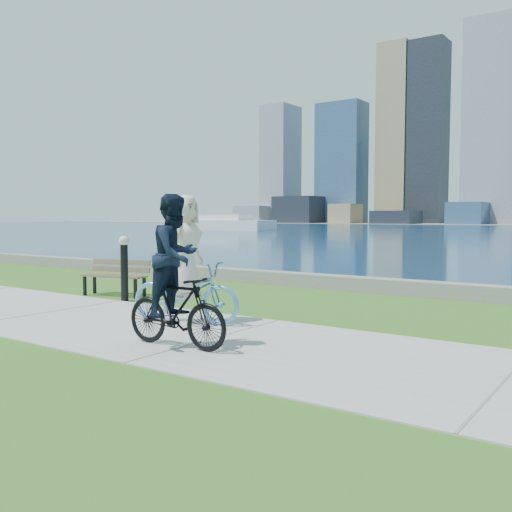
{
  "coord_description": "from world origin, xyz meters",
  "views": [
    {
      "loc": [
        5.28,
        -6.47,
        1.82
      ],
      "look_at": [
        -0.61,
        1.95,
        1.1
      ],
      "focal_mm": 40.0,
      "sensor_mm": 36.0,
      "label": 1
    }
  ],
  "objects_px": {
    "bollard_lamp": "(124,264)",
    "park_bench": "(116,274)",
    "cyclist_woman": "(185,276)",
    "cyclist_man": "(176,283)"
  },
  "relations": [
    {
      "from": "bollard_lamp",
      "to": "cyclist_woman",
      "type": "relative_size",
      "value": 0.65
    },
    {
      "from": "park_bench",
      "to": "cyclist_woman",
      "type": "height_order",
      "value": "cyclist_woman"
    },
    {
      "from": "bollard_lamp",
      "to": "park_bench",
      "type": "bearing_deg",
      "value": 148.74
    },
    {
      "from": "bollard_lamp",
      "to": "cyclist_woman",
      "type": "bearing_deg",
      "value": -22.65
    },
    {
      "from": "cyclist_woman",
      "to": "cyclist_man",
      "type": "height_order",
      "value": "cyclist_woman"
    },
    {
      "from": "park_bench",
      "to": "bollard_lamp",
      "type": "height_order",
      "value": "bollard_lamp"
    },
    {
      "from": "bollard_lamp",
      "to": "cyclist_woman",
      "type": "height_order",
      "value": "cyclist_woman"
    },
    {
      "from": "bollard_lamp",
      "to": "cyclist_man",
      "type": "height_order",
      "value": "cyclist_man"
    },
    {
      "from": "bollard_lamp",
      "to": "cyclist_woman",
      "type": "xyz_separation_m",
      "value": [
        2.79,
        -1.16,
        0.01
      ]
    },
    {
      "from": "bollard_lamp",
      "to": "cyclist_woman",
      "type": "distance_m",
      "value": 3.02
    }
  ]
}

